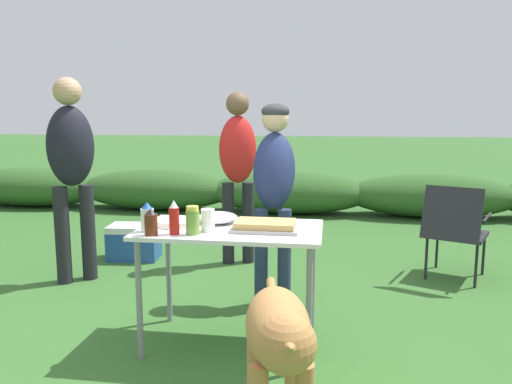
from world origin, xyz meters
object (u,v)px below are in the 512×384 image
standing_person_in_olive_jacket (238,161)px  cooler_box (134,242)px  bbq_sauce_bottle (151,222)px  relish_jar (193,221)px  folding_table (231,240)px  paper_cup_stack (208,220)px  standing_person_in_red_jacket (274,178)px  mayo_bottle (147,218)px  food_tray (265,226)px  camp_chair_green_behind_table (455,227)px  standing_person_with_beanie (71,161)px  mixing_bowl (217,217)px  ketchup_bottle (174,218)px  dog (279,340)px  plate_stack (176,223)px

standing_person_in_olive_jacket → cooler_box: (-1.05, -0.02, -0.81)m
bbq_sauce_bottle → relish_jar: relish_jar is taller
folding_table → bbq_sauce_bottle: size_ratio=7.08×
paper_cup_stack → cooler_box: 2.25m
standing_person_in_red_jacket → standing_person_in_olive_jacket: (-0.45, 0.92, 0.03)m
mayo_bottle → folding_table: bearing=19.2°
food_tray → camp_chair_green_behind_table: camp_chair_green_behind_table is taller
standing_person_with_beanie → mixing_bowl: bearing=-70.2°
relish_jar → standing_person_in_olive_jacket: bearing=92.6°
standing_person_in_red_jacket → standing_person_in_olive_jacket: 1.03m
ketchup_bottle → paper_cup_stack: bearing=28.9°
food_tray → bbq_sauce_bottle: size_ratio=2.55×
standing_person_in_olive_jacket → dog: size_ratio=1.68×
paper_cup_stack → mayo_bottle: (-0.35, -0.05, 0.02)m
food_tray → mixing_bowl: (-0.33, 0.16, 0.01)m
folding_table → standing_person_in_red_jacket: standing_person_in_red_jacket is taller
food_tray → relish_jar: relish_jar is taller
folding_table → plate_stack: size_ratio=4.51×
relish_jar → cooler_box: size_ratio=0.32×
plate_stack → bbq_sauce_bottle: size_ratio=1.57×
food_tray → mayo_bottle: bearing=-169.1°
mixing_bowl → bbq_sauce_bottle: (-0.30, -0.38, 0.04)m
bbq_sauce_bottle → relish_jar: size_ratio=0.95×
plate_stack → paper_cup_stack: bearing=-27.7°
bbq_sauce_bottle → ketchup_bottle: size_ratio=0.78×
ketchup_bottle → relish_jar: (0.11, 0.01, -0.01)m
standing_person_in_olive_jacket → standing_person_with_beanie: bearing=-167.6°
bbq_sauce_bottle → ketchup_bottle: 0.13m
ketchup_bottle → dog: ketchup_bottle is taller
plate_stack → standing_person_in_red_jacket: 0.95m
food_tray → plate_stack: 0.56m
folding_table → standing_person_in_olive_jacket: standing_person_in_olive_jacket is taller
dog → camp_chair_green_behind_table: 2.74m
ketchup_bottle → standing_person_in_red_jacket: size_ratio=0.13×
mixing_bowl → folding_table: bearing=-49.1°
bbq_sauce_bottle → camp_chair_green_behind_table: bearing=39.4°
folding_table → standing_person_with_beanie: standing_person_with_beanie is taller
paper_cup_stack → camp_chair_green_behind_table: bearing=41.4°
relish_jar → camp_chair_green_behind_table: (1.83, 1.64, -0.35)m
cooler_box → plate_stack: bearing=114.8°
relish_jar → standing_person_in_olive_jacket: size_ratio=0.10×
dog → cooler_box: 3.19m
relish_jar → dog: size_ratio=0.17×
mixing_bowl → relish_jar: bearing=-102.0°
mayo_bottle → dog: (0.86, -0.83, -0.31)m
folding_table → dog: (0.40, -0.99, -0.15)m
mayo_bottle → food_tray: bearing=10.9°
relish_jar → standing_person_in_olive_jacket: 1.90m
folding_table → ketchup_bottle: 0.39m
folding_table → food_tray: (0.22, -0.03, 0.10)m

